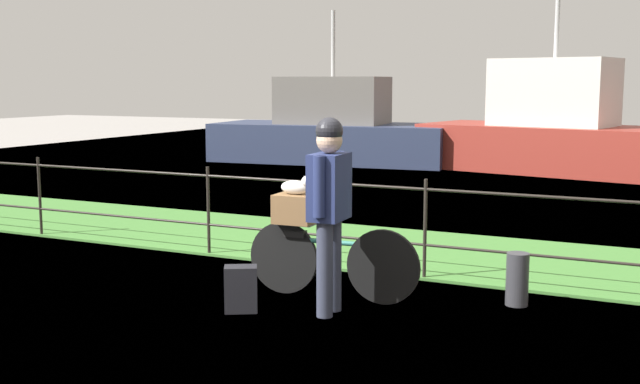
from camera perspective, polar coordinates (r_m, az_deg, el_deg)
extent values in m
plane|color=#9E9993|center=(6.77, -8.21, -8.95)|extent=(60.00, 60.00, 0.00)
cube|color=#478438|center=(9.42, 2.37, -3.91)|extent=(27.00, 2.40, 0.03)
plane|color=#426684|center=(15.26, 11.64, 0.51)|extent=(30.00, 30.00, 0.00)
cylinder|color=#28231E|center=(10.56, -19.87, -0.34)|extent=(0.04, 0.04, 1.02)
cylinder|color=#28231E|center=(8.93, -8.19, -1.42)|extent=(0.04, 0.04, 1.02)
cylinder|color=#28231E|center=(7.81, 7.71, -2.77)|extent=(0.04, 0.04, 1.02)
cylinder|color=#28231E|center=(8.32, -0.77, -3.11)|extent=(18.00, 0.03, 0.03)
cylinder|color=#28231E|center=(8.23, -0.78, 0.73)|extent=(18.00, 0.03, 0.03)
cylinder|color=black|center=(6.97, 4.66, -5.51)|extent=(0.68, 0.08, 0.68)
cylinder|color=black|center=(7.32, -2.67, -4.83)|extent=(0.68, 0.08, 0.68)
cylinder|color=#337F70|center=(7.09, 0.91, -3.70)|extent=(0.76, 0.08, 0.04)
cube|color=black|center=(7.22, -1.82, -3.06)|extent=(0.20, 0.10, 0.06)
cube|color=slate|center=(7.20, -1.82, -2.35)|extent=(0.37, 0.18, 0.02)
cube|color=brown|center=(7.17, -1.82, -1.23)|extent=(0.38, 0.31, 0.27)
ellipsoid|color=silver|center=(7.15, -1.83, 0.34)|extent=(0.29, 0.15, 0.13)
sphere|color=silver|center=(7.09, -0.95, 0.76)|extent=(0.11, 0.11, 0.11)
cylinder|color=#383D51|center=(6.74, 0.99, -5.32)|extent=(0.14, 0.14, 0.82)
cylinder|color=#383D51|center=(6.56, 0.35, -5.70)|extent=(0.14, 0.14, 0.82)
cube|color=navy|center=(6.52, 0.68, 0.39)|extent=(0.28, 0.41, 0.56)
cylinder|color=navy|center=(6.72, 1.38, 0.86)|extent=(0.10, 0.10, 0.50)
cylinder|color=navy|center=(6.32, -0.06, 0.40)|extent=(0.10, 0.10, 0.50)
sphere|color=tan|center=(6.48, 0.69, 3.81)|extent=(0.22, 0.22, 0.22)
sphere|color=black|center=(6.47, 0.69, 4.49)|extent=(0.23, 0.23, 0.23)
cube|color=black|center=(6.79, -5.83, -7.09)|extent=(0.33, 0.30, 0.40)
cylinder|color=#38383D|center=(7.15, 14.27, -6.22)|extent=(0.20, 0.20, 0.47)
cube|color=#9E3328|center=(17.93, 16.64, 3.07)|extent=(5.98, 3.40, 1.01)
cube|color=silver|center=(17.87, 16.81, 7.02)|extent=(2.75, 2.09, 1.46)
cylinder|color=#B2B2B2|center=(17.92, 17.01, 11.92)|extent=(0.10, 0.10, 1.60)
cube|color=#2D3856|center=(19.32, 0.95, 3.64)|extent=(6.04, 2.90, 0.94)
cube|color=slate|center=(19.27, 0.96, 6.74)|extent=(2.72, 1.88, 1.15)
cylinder|color=#B2B2B2|center=(19.29, 0.97, 10.83)|extent=(0.10, 0.10, 1.60)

